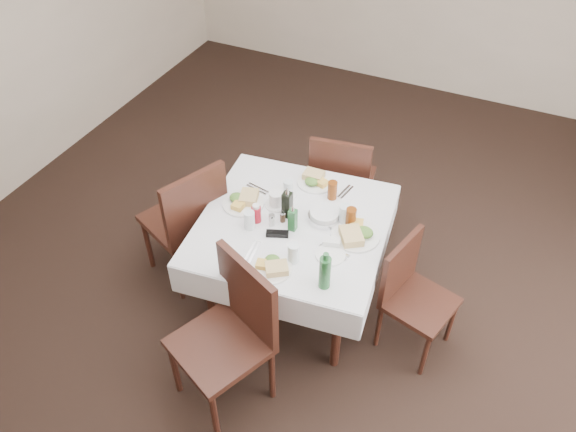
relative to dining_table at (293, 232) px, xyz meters
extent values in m
plane|color=black|center=(0.23, -0.06, -0.67)|extent=(7.00, 7.00, 0.00)
cylinder|color=black|center=(-0.38, -0.47, -0.31)|extent=(0.06, 0.06, 0.72)
cylinder|color=black|center=(-0.47, 0.38, -0.31)|extent=(0.06, 0.06, 0.72)
cylinder|color=black|center=(0.47, -0.38, -0.31)|extent=(0.06, 0.06, 0.72)
cylinder|color=black|center=(0.38, 0.47, -0.31)|extent=(0.06, 0.06, 0.72)
cube|color=black|center=(0.00, 0.00, 0.06)|extent=(1.18, 1.18, 0.03)
cube|color=white|center=(0.00, 0.00, 0.08)|extent=(1.30, 1.30, 0.01)
cube|color=white|center=(-0.07, 0.58, -0.03)|extent=(1.17, 0.15, 0.22)
cube|color=white|center=(0.07, -0.58, -0.03)|extent=(1.17, 0.15, 0.22)
cube|color=white|center=(0.58, 0.07, -0.03)|extent=(0.15, 1.17, 0.22)
cube|color=white|center=(-0.58, -0.07, -0.03)|extent=(0.15, 1.17, 0.22)
cube|color=black|center=(0.02, 0.90, -0.21)|extent=(0.51, 0.51, 0.04)
cube|color=black|center=(0.05, 0.70, 0.03)|extent=(0.45, 0.11, 0.49)
cylinder|color=black|center=(0.19, 1.12, -0.44)|extent=(0.04, 0.04, 0.46)
cylinder|color=black|center=(0.24, 0.73, -0.44)|extent=(0.04, 0.04, 0.46)
cylinder|color=black|center=(-0.20, 1.06, -0.44)|extent=(0.04, 0.04, 0.46)
cylinder|color=black|center=(-0.14, 0.68, -0.44)|extent=(0.04, 0.04, 0.46)
cube|color=black|center=(-0.07, -0.86, -0.18)|extent=(0.64, 0.64, 0.04)
cube|color=black|center=(0.02, -0.66, 0.09)|extent=(0.46, 0.24, 0.53)
cylinder|color=black|center=(-0.34, -0.97, -0.42)|extent=(0.04, 0.04, 0.50)
cylinder|color=black|center=(-0.17, -0.58, -0.42)|extent=(0.04, 0.04, 0.50)
cylinder|color=black|center=(0.04, -1.14, -0.42)|extent=(0.04, 0.04, 0.50)
cylinder|color=black|center=(0.21, -0.76, -0.42)|extent=(0.04, 0.04, 0.50)
cube|color=black|center=(0.89, 0.00, -0.26)|extent=(0.49, 0.49, 0.04)
cube|color=black|center=(0.71, 0.05, -0.05)|extent=(0.14, 0.39, 0.43)
cylinder|color=black|center=(1.01, -0.21, -0.47)|extent=(0.03, 0.03, 0.41)
cylinder|color=black|center=(0.68, -0.12, -0.47)|extent=(0.03, 0.03, 0.41)
cylinder|color=black|center=(1.10, 0.12, -0.47)|extent=(0.03, 0.03, 0.41)
cylinder|color=black|center=(0.77, 0.21, -0.47)|extent=(0.03, 0.03, 0.41)
cube|color=black|center=(-0.84, -0.05, -0.18)|extent=(0.64, 0.64, 0.04)
cube|color=black|center=(-0.64, -0.13, 0.09)|extent=(0.23, 0.46, 0.53)
cylinder|color=black|center=(-0.95, 0.23, -0.42)|extent=(0.04, 0.04, 0.49)
cylinder|color=black|center=(-0.57, 0.06, -0.42)|extent=(0.04, 0.04, 0.49)
cylinder|color=black|center=(-1.12, -0.15, -0.42)|extent=(0.04, 0.04, 0.49)
cylinder|color=black|center=(-0.73, -0.32, -0.42)|extent=(0.04, 0.04, 0.49)
cylinder|color=white|center=(-0.02, 0.43, 0.10)|extent=(0.26, 0.26, 0.01)
cube|color=tan|center=(-0.05, 0.46, 0.13)|extent=(0.14, 0.11, 0.04)
cube|color=gold|center=(0.02, 0.42, 0.12)|extent=(0.10, 0.09, 0.03)
ellipsoid|color=#385A23|center=(-0.04, 0.39, 0.13)|extent=(0.10, 0.09, 0.04)
cylinder|color=white|center=(0.05, -0.42, 0.10)|extent=(0.25, 0.25, 0.01)
cube|color=tan|center=(0.09, -0.43, 0.12)|extent=(0.16, 0.16, 0.04)
cube|color=gold|center=(0.01, -0.43, 0.12)|extent=(0.10, 0.08, 0.03)
ellipsoid|color=#385A23|center=(0.04, -0.38, 0.12)|extent=(0.09, 0.08, 0.04)
cylinder|color=white|center=(0.40, 0.05, 0.10)|extent=(0.31, 0.31, 0.02)
cube|color=tan|center=(0.39, 0.00, 0.13)|extent=(0.19, 0.20, 0.05)
cube|color=gold|center=(0.39, 0.10, 0.13)|extent=(0.10, 0.12, 0.04)
ellipsoid|color=#385A23|center=(0.45, 0.06, 0.13)|extent=(0.11, 0.10, 0.05)
cylinder|color=white|center=(-0.37, 0.02, 0.10)|extent=(0.28, 0.28, 0.01)
cube|color=tan|center=(-0.35, 0.06, 0.13)|extent=(0.15, 0.17, 0.05)
cube|color=gold|center=(-0.38, -0.03, 0.12)|extent=(0.08, 0.10, 0.04)
ellipsoid|color=#385A23|center=(-0.42, 0.03, 0.13)|extent=(0.10, 0.09, 0.05)
cylinder|color=white|center=(-0.17, 0.22, 0.10)|extent=(0.18, 0.18, 0.01)
cylinder|color=white|center=(0.33, -0.17, 0.10)|extent=(0.18, 0.18, 0.01)
cylinder|color=silver|center=(-0.14, 0.23, 0.15)|extent=(0.06, 0.06, 0.12)
cylinder|color=silver|center=(0.14, -0.30, 0.15)|extent=(0.07, 0.07, 0.13)
cylinder|color=silver|center=(0.30, 0.14, 0.16)|extent=(0.07, 0.07, 0.14)
cylinder|color=silver|center=(-0.23, -0.16, 0.15)|extent=(0.07, 0.07, 0.13)
cylinder|color=#70330E|center=(0.14, 0.33, 0.16)|extent=(0.06, 0.06, 0.13)
cylinder|color=#70330E|center=(0.34, 0.12, 0.16)|extent=(0.07, 0.07, 0.14)
cylinder|color=silver|center=(0.17, 0.11, 0.11)|extent=(0.21, 0.21, 0.04)
cylinder|color=white|center=(0.17, 0.11, 0.14)|extent=(0.19, 0.19, 0.04)
cube|color=black|center=(-0.06, 0.04, 0.18)|extent=(0.06, 0.06, 0.19)
cone|color=silver|center=(-0.06, 0.04, 0.30)|extent=(0.03, 0.03, 0.05)
cube|color=#25612F|center=(0.02, -0.06, 0.17)|extent=(0.05, 0.05, 0.16)
cone|color=silver|center=(0.02, -0.06, 0.27)|extent=(0.03, 0.03, 0.04)
cylinder|color=#A3101F|center=(-0.22, -0.08, 0.15)|extent=(0.06, 0.06, 0.11)
cylinder|color=white|center=(-0.22, -0.08, 0.21)|extent=(0.05, 0.05, 0.02)
cylinder|color=white|center=(-0.11, -0.08, 0.13)|extent=(0.04, 0.04, 0.07)
cylinder|color=silver|center=(-0.11, -0.08, 0.17)|extent=(0.04, 0.04, 0.01)
cylinder|color=#3D2618|center=(-0.06, -0.02, 0.12)|extent=(0.03, 0.03, 0.07)
cylinder|color=silver|center=(-0.06, -0.02, 0.16)|extent=(0.03, 0.03, 0.01)
cylinder|color=white|center=(-0.17, 0.10, 0.10)|extent=(0.15, 0.15, 0.01)
cylinder|color=white|center=(-0.17, 0.10, 0.15)|extent=(0.09, 0.09, 0.10)
cylinder|color=black|center=(-0.17, 0.10, 0.18)|extent=(0.08, 0.08, 0.01)
torus|color=white|center=(-0.13, 0.15, 0.15)|extent=(0.05, 0.06, 0.06)
cube|color=black|center=(-0.04, -0.15, 0.11)|extent=(0.15, 0.09, 0.03)
cylinder|color=#25612F|center=(0.38, -0.41, 0.20)|extent=(0.07, 0.07, 0.22)
cylinder|color=#25612F|center=(0.38, -0.41, 0.33)|extent=(0.03, 0.03, 0.04)
cube|color=white|center=(0.30, -0.09, 0.12)|extent=(0.11, 0.08, 0.05)
cube|color=pink|center=(0.30, -0.09, 0.12)|extent=(0.09, 0.06, 0.02)
cube|color=silver|center=(0.19, 0.43, 0.09)|extent=(0.04, 0.16, 0.01)
cube|color=silver|center=(0.21, 0.42, 0.09)|extent=(0.04, 0.16, 0.01)
cube|color=silver|center=(-0.10, -0.34, 0.09)|extent=(0.04, 0.19, 0.01)
cube|color=silver|center=(-0.13, -0.34, 0.09)|extent=(0.04, 0.19, 0.01)
cube|color=silver|center=(0.33, -0.15, 0.09)|extent=(0.20, 0.06, 0.01)
cube|color=silver|center=(0.34, -0.12, 0.09)|extent=(0.20, 0.06, 0.01)
cube|color=silver|center=(-0.35, 0.21, 0.09)|extent=(0.17, 0.05, 0.01)
cube|color=silver|center=(-0.36, 0.19, 0.09)|extent=(0.17, 0.05, 0.01)
camera|label=1|loc=(1.07, -2.39, 2.53)|focal=35.00mm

